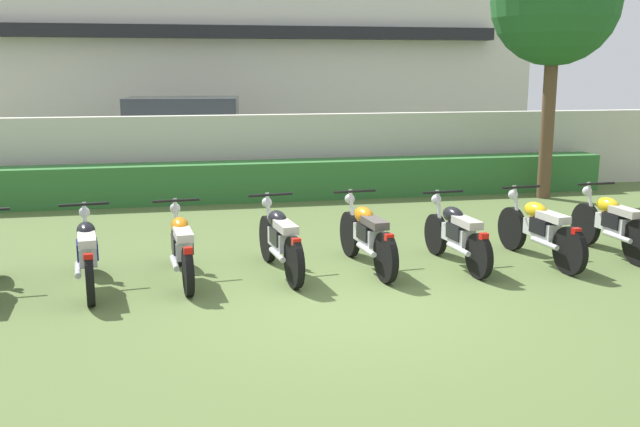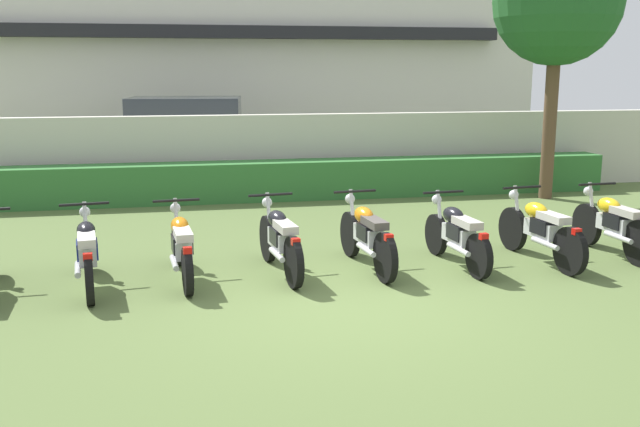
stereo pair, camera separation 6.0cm
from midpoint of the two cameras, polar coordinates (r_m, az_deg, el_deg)
The scene contains 13 objects.
ground at distance 8.20m, azimuth 1.91°, elevation -7.06°, with size 60.00×60.00×0.00m, color #566B38.
building at distance 24.51m, azimuth -7.43°, elevation 13.41°, with size 18.67×6.50×6.86m.
compound_wall at distance 15.04m, azimuth -4.49°, elevation 4.72°, with size 17.74×0.30×1.66m, color beige.
hedge_row at distance 14.41m, azimuth -4.11°, elevation 2.64°, with size 14.19×0.70×0.77m, color #337033.
parked_car at distance 18.22m, azimuth -10.45°, elevation 6.11°, with size 4.70×2.54×1.89m.
tree_near_inspector at distance 15.14m, azimuth 18.15°, elevation 15.71°, with size 2.49×2.49×5.13m.
motorcycle_in_row_2 at distance 9.02m, azimuth -18.26°, elevation -2.95°, with size 0.60×1.94×0.96m.
motorcycle_in_row_3 at distance 9.08m, azimuth -11.19°, elevation -2.55°, with size 0.60×1.90×0.94m.
motorcycle_in_row_4 at distance 9.18m, azimuth -3.40°, elevation -2.07°, with size 0.60×1.92×0.97m.
motorcycle_in_row_5 at distance 9.42m, azimuth 3.58°, elevation -1.71°, with size 0.60×1.96×0.97m.
motorcycle_in_row_6 at distance 9.70m, azimuth 10.68°, elevation -1.59°, with size 0.60×1.83×0.95m.
motorcycle_in_row_7 at distance 10.18m, azimuth 16.98°, elevation -1.20°, with size 0.60×1.98×0.97m.
motorcycle_in_row_8 at distance 10.90m, azimuth 22.13°, elevation -0.74°, with size 0.60×1.84×0.97m.
Camera 1 is at (-1.84, -7.55, 2.63)m, focal length 40.11 mm.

